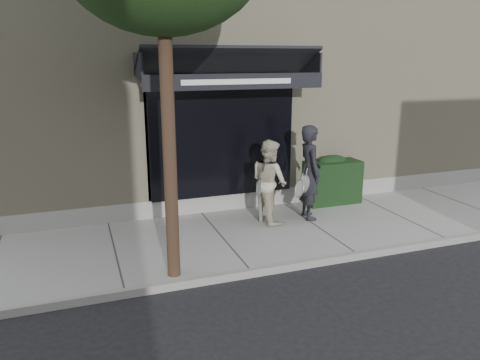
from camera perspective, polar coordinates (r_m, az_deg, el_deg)
name	(u,v)px	position (r m, az deg, el deg)	size (l,w,h in m)	color
ground	(314,230)	(9.84, 9.00, -6.01)	(80.00, 80.00, 0.00)	black
sidewalk	(314,227)	(9.82, 9.02, -5.69)	(20.00, 3.00, 0.12)	gray
curb	(356,256)	(8.60, 14.00, -8.95)	(20.00, 0.10, 0.14)	gray
building_facade	(235,83)	(13.77, -0.62, 11.77)	(14.30, 8.04, 5.64)	#B6AD8B
hedge	(331,180)	(11.20, 11.05, 0.01)	(1.30, 0.70, 1.14)	black
pedestrian_front	(310,172)	(9.90, 8.49, 0.91)	(0.80, 0.91, 2.00)	black
pedestrian_back	(269,181)	(9.62, 3.58, -0.16)	(0.85, 0.97, 1.74)	#C1B79A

